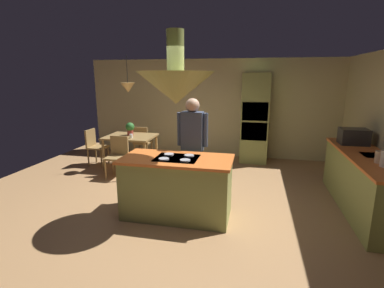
{
  "coord_description": "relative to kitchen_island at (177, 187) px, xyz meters",
  "views": [
    {
      "loc": [
        1.11,
        -4.16,
        2.1
      ],
      "look_at": [
        0.1,
        0.4,
        1.0
      ],
      "focal_mm": 26.89,
      "sensor_mm": 36.0,
      "label": 1
    }
  ],
  "objects": [
    {
      "name": "dining_table",
      "position": [
        -1.7,
        2.1,
        0.2
      ],
      "size": [
        1.11,
        0.89,
        0.76
      ],
      "color": "#9B7844",
      "rests_on": "ground"
    },
    {
      "name": "counter_run_right",
      "position": [
        2.84,
        0.8,
        0.0
      ],
      "size": [
        0.73,
        2.52,
        0.92
      ],
      "color": "#8C934C",
      "rests_on": "ground"
    },
    {
      "name": "microwave_on_counter",
      "position": [
        2.84,
        1.55,
        0.6
      ],
      "size": [
        0.46,
        0.36,
        0.28
      ],
      "primitive_type": "cube",
      "color": "#232326",
      "rests_on": "counter_run_right"
    },
    {
      "name": "person_at_island",
      "position": [
        0.09,
        0.69,
        0.55
      ],
      "size": [
        0.53,
        0.23,
        1.75
      ],
      "color": "tan",
      "rests_on": "ground"
    },
    {
      "name": "kitchen_island",
      "position": [
        0.0,
        0.0,
        0.0
      ],
      "size": [
        1.66,
        0.83,
        0.94
      ],
      "color": "#8C934C",
      "rests_on": "ground"
    },
    {
      "name": "pendant_light_over_table",
      "position": [
        -1.7,
        2.1,
        1.4
      ],
      "size": [
        0.32,
        0.32,
        0.82
      ],
      "color": "#E0B266"
    },
    {
      "name": "potted_plant_on_table",
      "position": [
        -1.73,
        2.17,
        0.46
      ],
      "size": [
        0.2,
        0.2,
        0.3
      ],
      "color": "#99382D",
      "rests_on": "dining_table"
    },
    {
      "name": "chair_facing_island",
      "position": [
        -1.7,
        1.44,
        0.04
      ],
      "size": [
        0.4,
        0.4,
        0.87
      ],
      "color": "#9B7844",
      "rests_on": "ground"
    },
    {
      "name": "oven_tower",
      "position": [
        1.1,
        3.24,
        0.63
      ],
      "size": [
        0.66,
        0.62,
        2.19
      ],
      "color": "#8C934C",
      "rests_on": "ground"
    },
    {
      "name": "range_hood",
      "position": [
        0.0,
        -0.0,
        1.51
      ],
      "size": [
        1.1,
        1.1,
        1.0
      ],
      "color": "#8C934C"
    },
    {
      "name": "canister_sugar",
      "position": [
        2.84,
        0.36,
        0.54
      ],
      "size": [
        0.14,
        0.14,
        0.17
      ],
      "primitive_type": "cylinder",
      "color": "#E0B78C",
      "rests_on": "counter_run_right"
    },
    {
      "name": "chair_at_corner",
      "position": [
        -2.63,
        2.1,
        0.04
      ],
      "size": [
        0.4,
        0.4,
        0.87
      ],
      "rotation": [
        0.0,
        0.0,
        1.57
      ],
      "color": "#9B7844",
      "rests_on": "ground"
    },
    {
      "name": "chair_by_back_wall",
      "position": [
        -1.7,
        2.76,
        0.04
      ],
      "size": [
        0.4,
        0.4,
        0.87
      ],
      "rotation": [
        0.0,
        0.0,
        3.14
      ],
      "color": "#9B7844",
      "rests_on": "ground"
    },
    {
      "name": "ground",
      "position": [
        0.0,
        0.2,
        -0.46
      ],
      "size": [
        8.16,
        8.16,
        0.0
      ],
      "primitive_type": "plane",
      "color": "#AD7F51"
    },
    {
      "name": "wall_back",
      "position": [
        0.0,
        3.65,
        0.81
      ],
      "size": [
        6.8,
        0.1,
        2.55
      ],
      "primitive_type": "cube",
      "color": "beige",
      "rests_on": "ground"
    },
    {
      "name": "cup_on_table",
      "position": [
        -1.58,
        1.88,
        0.34
      ],
      "size": [
        0.07,
        0.07,
        0.09
      ],
      "primitive_type": "cylinder",
      "color": "white",
      "rests_on": "dining_table"
    }
  ]
}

